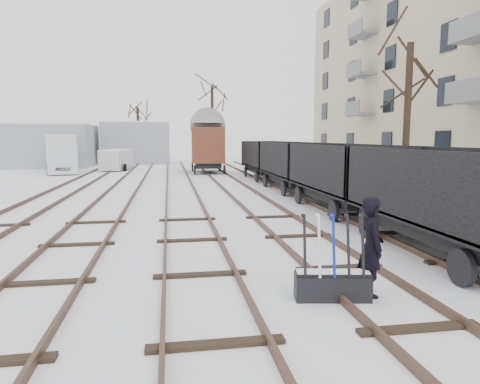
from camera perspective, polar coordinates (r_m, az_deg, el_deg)
The scene contains 16 objects.
ground at distance 8.94m, azimuth -5.34°, elevation -11.11°, with size 120.00×120.00×0.00m, color white.
tracks at distance 22.32m, azimuth -7.88°, elevation 0.17°, with size 13.90×52.00×0.16m.
shed_left at distance 46.17m, azimuth -25.17°, elevation 5.66°, with size 10.00×8.00×4.10m.
shed_right at distance 48.59m, azimuth -13.56°, elevation 6.43°, with size 7.00×6.00×4.50m.
ground_frame at distance 7.80m, azimuth 12.21°, elevation -11.85°, with size 1.35×0.63×1.49m.
worker at distance 8.01m, azimuth 17.09°, elevation -6.96°, with size 0.65×0.43×1.78m, color black.
freight_wagon_a at distance 11.35m, azimuth 26.19°, elevation -2.80°, with size 2.50×6.25×2.55m.
freight_wagon_b at distance 16.91m, azimuth 13.53°, elevation 0.84°, with size 2.50×6.25×2.55m.
freight_wagon_c at distance 22.91m, azimuth 7.29°, elevation 2.63°, with size 2.50×6.25×2.55m.
freight_wagon_d at distance 29.08m, azimuth 3.67°, elevation 3.65°, with size 2.50×6.25×2.55m.
box_van_wagon at distance 34.44m, azimuth -4.35°, elevation 6.43°, with size 3.05×5.34×3.96m.
lorry at distance 37.30m, azimuth -22.72°, elevation 4.80°, with size 3.24×6.95×3.03m.
panel_van at distance 38.42m, azimuth -16.14°, elevation 4.19°, with size 2.56×4.31×1.78m.
tree_near at distance 20.02m, azimuth 21.35°, elevation 8.47°, with size 0.30×0.30×6.80m, color black.
tree_far_left at distance 47.45m, azimuth -13.40°, elevation 7.30°, with size 0.30×0.30×5.97m, color black.
tree_far_right at distance 44.18m, azimuth -3.71°, elevation 8.78°, with size 0.30×0.30×7.94m, color black.
Camera 1 is at (-0.58, -8.46, 2.82)m, focal length 32.00 mm.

